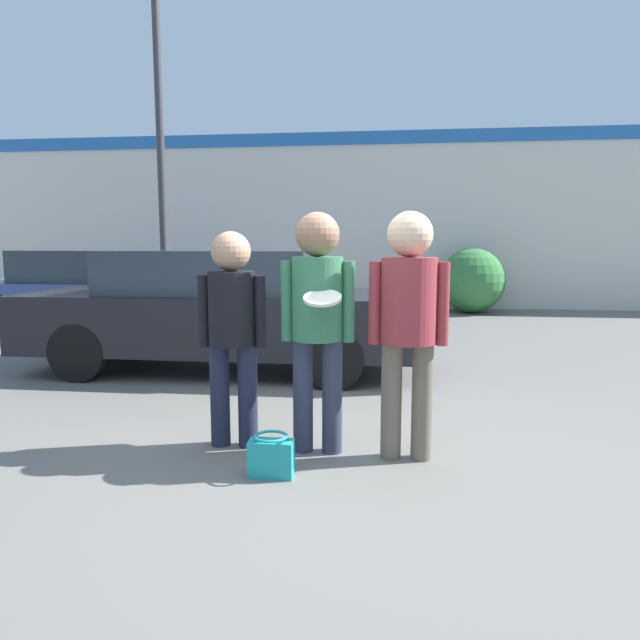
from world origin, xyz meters
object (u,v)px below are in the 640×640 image
(person_right, at_px, (408,311))
(street_lamp, at_px, (172,94))
(person_middle_with_frisbee, at_px, (318,309))
(parked_car_far, at_px, (94,287))
(person_left, at_px, (232,321))
(shrub, at_px, (472,281))
(handbag, at_px, (271,456))
(parked_car_near, at_px, (221,310))

(person_right, xyz_separation_m, street_lamp, (-3.47, 4.66, 2.72))
(person_middle_with_frisbee, distance_m, person_right, 0.66)
(parked_car_far, bearing_deg, person_middle_with_frisbee, -50.38)
(person_left, relative_size, person_middle_with_frisbee, 0.92)
(person_left, relative_size, street_lamp, 0.26)
(shrub, xyz_separation_m, handbag, (-2.61, -9.49, -0.59))
(parked_car_far, height_order, handbag, parked_car_far)
(person_right, height_order, parked_car_near, person_right)
(parked_car_far, relative_size, handbag, 15.08)
(person_left, xyz_separation_m, parked_car_far, (-4.41, 6.07, -0.25))
(person_middle_with_frisbee, bearing_deg, shrub, 75.27)
(street_lamp, distance_m, handbag, 6.78)
(person_left, relative_size, shrub, 1.13)
(person_middle_with_frisbee, relative_size, shrub, 1.23)
(parked_car_far, xyz_separation_m, handbag, (4.82, -6.62, -0.59))
(person_left, distance_m, shrub, 9.44)
(person_right, relative_size, street_lamp, 0.29)
(parked_car_far, bearing_deg, parked_car_near, -44.53)
(parked_car_far, bearing_deg, person_right, -47.17)
(street_lamp, relative_size, shrub, 4.29)
(person_left, xyz_separation_m, parked_car_near, (-0.88, 2.60, -0.23))
(person_left, bearing_deg, parked_car_far, 125.99)
(person_left, xyz_separation_m, person_middle_with_frisbee, (0.66, -0.05, 0.10))
(parked_car_near, bearing_deg, person_middle_with_frisbee, -59.86)
(street_lamp, xyz_separation_m, shrub, (5.17, 4.39, -3.08))
(person_middle_with_frisbee, distance_m, parked_car_near, 3.08)
(person_left, height_order, person_middle_with_frisbee, person_middle_with_frisbee)
(parked_car_near, bearing_deg, parked_car_far, 135.47)
(shrub, bearing_deg, person_right, -100.68)
(person_middle_with_frisbee, relative_size, person_right, 1.00)
(street_lamp, relative_size, handbag, 20.85)
(person_right, height_order, shrub, person_right)
(person_middle_with_frisbee, bearing_deg, street_lamp, 121.42)
(person_middle_with_frisbee, height_order, person_right, same)
(person_left, xyz_separation_m, person_right, (1.32, -0.11, 0.11))
(person_middle_with_frisbee, xyz_separation_m, parked_car_near, (-1.54, 2.65, -0.33))
(person_middle_with_frisbee, relative_size, parked_car_near, 0.38)
(person_middle_with_frisbee, distance_m, street_lamp, 6.04)
(parked_car_near, bearing_deg, person_left, -71.30)
(person_right, height_order, parked_car_far, person_right)
(person_left, xyz_separation_m, street_lamp, (-2.15, 4.55, 2.83))
(parked_car_near, relative_size, shrub, 3.22)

